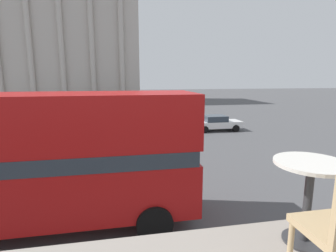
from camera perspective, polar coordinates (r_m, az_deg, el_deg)
double_decker_bus at (r=8.84m, az=-30.55°, el=-6.04°), size 10.66×2.64×4.19m
cafe_dining_table at (r=2.55m, az=28.44°, el=-11.00°), size 0.60×0.60×0.73m
plaza_building_left at (r=56.14m, az=-23.65°, el=17.22°), size 31.62×13.35×24.04m
traffic_light_near at (r=13.47m, az=-27.59°, el=-0.60°), size 0.42×0.24×3.53m
traffic_light_mid at (r=21.03m, az=-14.14°, el=3.59°), size 0.42×0.24×3.37m
car_white at (r=23.54m, az=10.51°, el=0.71°), size 4.20×1.93×1.35m
pedestrian_olive at (r=16.24m, az=-12.43°, el=-2.81°), size 0.32×0.32×1.68m
pedestrian_grey at (r=32.39m, az=4.07°, el=4.15°), size 0.32×0.32×1.82m
pedestrian_blue at (r=25.27m, az=5.79°, el=2.09°), size 0.32×0.32×1.67m
pedestrian_red at (r=33.56m, az=-13.20°, el=3.88°), size 0.32×0.32×1.61m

